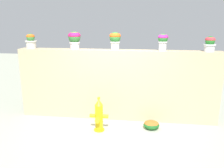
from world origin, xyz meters
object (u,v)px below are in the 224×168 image
fire_hydrant (99,116)px  flower_bush_left (151,125)px  potted_plant_2 (115,39)px  potted_plant_3 (163,40)px  potted_plant_0 (31,41)px  potted_plant_1 (74,38)px  potted_plant_4 (210,43)px

fire_hydrant → flower_bush_left: size_ratio=2.19×
potted_plant_2 → fire_hydrant: size_ratio=0.53×
potted_plant_3 → fire_hydrant: bearing=-150.4°
potted_plant_0 → fire_hydrant: potted_plant_0 is taller
potted_plant_3 → flower_bush_left: potted_plant_3 is taller
potted_plant_1 → potted_plant_4: 3.24m
potted_plant_4 → fire_hydrant: potted_plant_4 is taller
potted_plant_2 → flower_bush_left: (0.94, -0.55, -1.94)m
potted_plant_1 → potted_plant_0: bearing=-179.3°
potted_plant_1 → fire_hydrant: bearing=-48.1°
potted_plant_4 → potted_plant_3: bearing=179.7°
potted_plant_0 → flower_bush_left: bearing=-10.5°
potted_plant_1 → potted_plant_2: 1.03m
potted_plant_3 → flower_bush_left: bearing=-109.9°
potted_plant_1 → flower_bush_left: potted_plant_1 is taller
flower_bush_left → potted_plant_1: bearing=163.3°
potted_plant_4 → potted_plant_2: bearing=179.5°
potted_plant_0 → potted_plant_2: (2.18, -0.02, 0.07)m
potted_plant_3 → potted_plant_4: (1.07, -0.01, -0.06)m
potted_plant_0 → flower_bush_left: (3.13, -0.58, -1.88)m
potted_plant_0 → potted_plant_1: bearing=0.7°
fire_hydrant → flower_bush_left: (1.21, 0.26, -0.26)m
potted_plant_0 → potted_plant_1: (1.15, 0.01, 0.07)m
potted_plant_0 → flower_bush_left: size_ratio=1.01×
flower_bush_left → fire_hydrant: bearing=-168.0°
potted_plant_0 → potted_plant_2: 2.19m
potted_plant_1 → fire_hydrant: (0.76, -0.85, -1.69)m
potted_plant_2 → potted_plant_3: potted_plant_2 is taller
potted_plant_3 → flower_bush_left: (-0.20, -0.54, -1.93)m
potted_plant_4 → flower_bush_left: potted_plant_4 is taller
potted_plant_2 → potted_plant_4: 2.21m
potted_plant_0 → potted_plant_3: bearing=-0.6°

